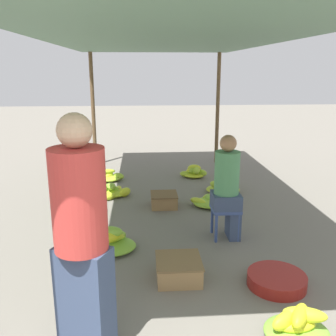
{
  "coord_description": "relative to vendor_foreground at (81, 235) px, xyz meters",
  "views": [
    {
      "loc": [
        -0.33,
        -1.72,
        2.04
      ],
      "look_at": [
        0.0,
        2.82,
        0.83
      ],
      "focal_mm": 40.0,
      "sensor_mm": 36.0,
      "label": 1
    }
  ],
  "objects": [
    {
      "name": "canopy_post_back_left",
      "position": [
        -0.58,
        5.67,
        0.27
      ],
      "size": [
        0.08,
        0.08,
        2.38
      ],
      "primitive_type": "cylinder",
      "color": "brown",
      "rests_on": "ground"
    },
    {
      "name": "canopy_post_back_right",
      "position": [
        2.1,
        5.67,
        0.27
      ],
      "size": [
        0.08,
        0.08,
        2.38
      ],
      "primitive_type": "cylinder",
      "color": "brown",
      "rests_on": "ground"
    },
    {
      "name": "canopy_tarp",
      "position": [
        0.76,
        2.63,
        1.48
      ],
      "size": [
        3.08,
        6.48,
        0.04
      ],
      "primitive_type": "cube",
      "color": "#567A60",
      "rests_on": "canopy_post_front_left"
    },
    {
      "name": "vendor_foreground",
      "position": [
        0.0,
        0.0,
        0.0
      ],
      "size": [
        0.51,
        0.51,
        1.77
      ],
      "color": "#384766",
      "rests_on": "ground"
    },
    {
      "name": "stool",
      "position": [
        1.45,
        1.82,
        -0.6
      ],
      "size": [
        0.34,
        0.34,
        0.4
      ],
      "color": "#384C84",
      "rests_on": "ground"
    },
    {
      "name": "vendor_seated",
      "position": [
        1.47,
        1.82,
        -0.25
      ],
      "size": [
        0.35,
        0.35,
        1.3
      ],
      "color": "#384766",
      "rests_on": "ground"
    },
    {
      "name": "basin_black",
      "position": [
        1.71,
        0.71,
        -0.86
      ],
      "size": [
        0.57,
        0.57,
        0.12
      ],
      "color": "maroon",
      "rests_on": "ground"
    },
    {
      "name": "banana_pile_left_0",
      "position": [
        0.06,
        1.57,
        -0.82
      ],
      "size": [
        0.57,
        0.52,
        0.29
      ],
      "color": "yellow",
      "rests_on": "ground"
    },
    {
      "name": "banana_pile_left_1",
      "position": [
        -0.33,
        2.76,
        -0.83
      ],
      "size": [
        0.44,
        0.47,
        0.27
      ],
      "color": "#81B835",
      "rests_on": "ground"
    },
    {
      "name": "banana_pile_left_2",
      "position": [
        -0.04,
        3.51,
        -0.84
      ],
      "size": [
        0.56,
        0.61,
        0.22
      ],
      "color": "#BFD12A",
      "rests_on": "ground"
    },
    {
      "name": "banana_pile_left_3",
      "position": [
        -0.2,
        4.41,
        -0.84
      ],
      "size": [
        0.57,
        0.45,
        0.22
      ],
      "color": "#9BC230",
      "rests_on": "ground"
    },
    {
      "name": "banana_pile_right_0",
      "position": [
        1.62,
        -0.01,
        -0.82
      ],
      "size": [
        0.51,
        0.45,
        0.27
      ],
      "color": "yellow",
      "rests_on": "ground"
    },
    {
      "name": "banana_pile_right_1",
      "position": [
        1.8,
        3.56,
        -0.83
      ],
      "size": [
        0.57,
        0.5,
        0.27
      ],
      "color": "#BDD02A",
      "rests_on": "ground"
    },
    {
      "name": "banana_pile_right_2",
      "position": [
        1.48,
        2.94,
        -0.86
      ],
      "size": [
        0.62,
        0.51,
        0.15
      ],
      "color": "#B5CD2C",
      "rests_on": "ground"
    },
    {
      "name": "banana_pile_right_3",
      "position": [
        1.44,
        4.5,
        -0.82
      ],
      "size": [
        0.57,
        0.45,
        0.25
      ],
      "color": "yellow",
      "rests_on": "ground"
    },
    {
      "name": "crate_near",
      "position": [
        0.76,
        2.95,
        -0.82
      ],
      "size": [
        0.4,
        0.4,
        0.2
      ],
      "color": "olive",
      "rests_on": "ground"
    },
    {
      "name": "crate_mid",
      "position": [
        0.78,
        0.9,
        -0.81
      ],
      "size": [
        0.45,
        0.45,
        0.21
      ],
      "color": "#9E7A4C",
      "rests_on": "ground"
    }
  ]
}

